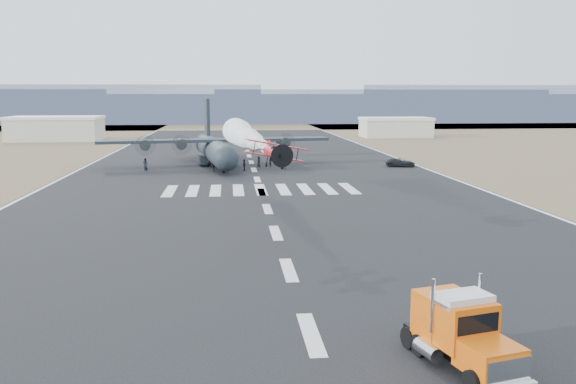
{
  "coord_description": "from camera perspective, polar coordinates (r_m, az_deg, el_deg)",
  "views": [
    {
      "loc": [
        -4.17,
        -30.32,
        12.47
      ],
      "look_at": [
        0.99,
        22.65,
        4.0
      ],
      "focal_mm": 38.0,
      "sensor_mm": 36.0,
      "label": 1
    }
  ],
  "objects": [
    {
      "name": "support_vehicle",
      "position": [
        109.46,
        10.48,
        2.73
      ],
      "size": [
        5.58,
        3.48,
        1.44
      ],
      "primitive_type": "imported",
      "rotation": [
        0.0,
        0.0,
        1.35
      ],
      "color": "black",
      "rests_on": "ground"
    },
    {
      "name": "crew_a",
      "position": [
        102.39,
        -13.17,
        2.28
      ],
      "size": [
        0.73,
        0.66,
        1.67
      ],
      "primitive_type": "imported",
      "rotation": [
        0.0,
        0.0,
        0.3
      ],
      "color": "black",
      "rests_on": "ground"
    },
    {
      "name": "ridge_seg_c",
      "position": [
        296.65,
        -17.57,
        7.86
      ],
      "size": [
        150.0,
        50.0,
        17.0
      ],
      "primitive_type": "cube",
      "color": "#8694AB",
      "rests_on": "ground"
    },
    {
      "name": "crew_d",
      "position": [
        102.47,
        -4.12,
        2.56
      ],
      "size": [
        0.87,
        1.22,
        1.88
      ],
      "primitive_type": "imported",
      "rotation": [
        0.0,
        0.0,
        4.4
      ],
      "color": "black",
      "rests_on": "ground"
    },
    {
      "name": "crew_e",
      "position": [
        107.56,
        -2.75,
        2.88
      ],
      "size": [
        0.61,
        0.95,
        1.88
      ],
      "primitive_type": "imported",
      "rotation": [
        0.0,
        0.0,
        1.52
      ],
      "color": "black",
      "rests_on": "ground"
    },
    {
      "name": "crew_h",
      "position": [
        107.31,
        -13.21,
        2.62
      ],
      "size": [
        1.03,
        0.88,
        1.82
      ],
      "primitive_type": "imported",
      "rotation": [
        0.0,
        0.0,
        2.68
      ],
      "color": "black",
      "rests_on": "ground"
    },
    {
      "name": "crew_f",
      "position": [
        103.64,
        -0.36,
        2.61
      ],
      "size": [
        1.69,
        0.93,
        1.73
      ],
      "primitive_type": "imported",
      "rotation": [
        0.0,
        0.0,
        0.27
      ],
      "color": "black",
      "rests_on": "ground"
    },
    {
      "name": "crew_b",
      "position": [
        108.38,
        -1.62,
        2.89
      ],
      "size": [
        0.79,
        0.97,
        1.72
      ],
      "primitive_type": "imported",
      "rotation": [
        0.0,
        0.0,
        1.96
      ],
      "color": "black",
      "rests_on": "ground"
    },
    {
      "name": "ground",
      "position": [
        33.04,
        2.15,
        -13.13
      ],
      "size": [
        500.0,
        500.0,
        0.0
      ],
      "primitive_type": "plane",
      "color": "black",
      "rests_on": "ground"
    },
    {
      "name": "smoke_trail",
      "position": [
        76.37,
        -4.46,
        5.53
      ],
      "size": [
        4.82,
        29.54,
        3.46
      ],
      "rotation": [
        0.0,
        0.0,
        0.1
      ],
      "color": "white"
    },
    {
      "name": "crew_c",
      "position": [
        101.58,
        -7.0,
        2.45
      ],
      "size": [
        1.31,
        1.12,
        1.86
      ],
      "primitive_type": "imported",
      "rotation": [
        0.0,
        0.0,
        0.57
      ],
      "color": "black",
      "rests_on": "ground"
    },
    {
      "name": "semi_truck",
      "position": [
        29.89,
        15.84,
        -12.36
      ],
      "size": [
        4.16,
        8.03,
        3.53
      ],
      "rotation": [
        0.0,
        0.0,
        0.25
      ],
      "color": "black",
      "rests_on": "ground"
    },
    {
      "name": "hangar_right",
      "position": [
        187.4,
        10.03,
        6.01
      ],
      "size": [
        20.5,
        12.5,
        5.9
      ],
      "color": "#BAB5A5",
      "rests_on": "ground"
    },
    {
      "name": "hangar_left",
      "position": [
        181.95,
        -20.9,
        5.6
      ],
      "size": [
        24.5,
        14.5,
        6.7
      ],
      "color": "#BAB5A5",
      "rests_on": "ground"
    },
    {
      "name": "crew_g",
      "position": [
        108.34,
        -7.37,
        2.82
      ],
      "size": [
        0.6,
        0.7,
        1.75
      ],
      "primitive_type": "imported",
      "rotation": [
        0.0,
        0.0,
        1.44
      ],
      "color": "black",
      "rests_on": "ground"
    },
    {
      "name": "transport_aircraft",
      "position": [
        111.23,
        -6.9,
        4.12
      ],
      "size": [
        40.96,
        33.61,
        11.82
      ],
      "rotation": [
        0.0,
        0.0,
        0.14
      ],
      "color": "black",
      "rests_on": "ground"
    },
    {
      "name": "ridge_seg_e",
      "position": [
        298.48,
        7.91,
        8.0
      ],
      "size": [
        150.0,
        50.0,
        15.0
      ],
      "primitive_type": "cube",
      "color": "#8694AB",
      "rests_on": "ground"
    },
    {
      "name": "aerobatic_biplane",
      "position": [
        52.5,
        -1.26,
        3.73
      ],
      "size": [
        5.47,
        4.96,
        2.57
      ],
      "rotation": [
        0.0,
        0.19,
        0.1
      ],
      "color": "#AC250B"
    },
    {
      "name": "scrub_far",
      "position": [
        260.65,
        -4.67,
        6.27
      ],
      "size": [
        500.0,
        80.0,
        0.0
      ],
      "primitive_type": "cube",
      "color": "brown",
      "rests_on": "ground"
    },
    {
      "name": "runway_markings",
      "position": [
        91.27,
        -2.89,
        1.18
      ],
      "size": [
        60.0,
        260.0,
        0.01
      ],
      "primitive_type": null,
      "color": "silver",
      "rests_on": "ground"
    },
    {
      "name": "ridge_seg_d",
      "position": [
        290.41,
        -4.78,
        7.83
      ],
      "size": [
        150.0,
        50.0,
        13.0
      ],
      "primitive_type": "cube",
      "color": "#8694AB",
      "rests_on": "ground"
    },
    {
      "name": "ridge_seg_f",
      "position": [
        319.84,
        19.43,
        7.82
      ],
      "size": [
        150.0,
        50.0,
        17.0
      ],
      "primitive_type": "cube",
      "color": "#8694AB",
      "rests_on": "ground"
    }
  ]
}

